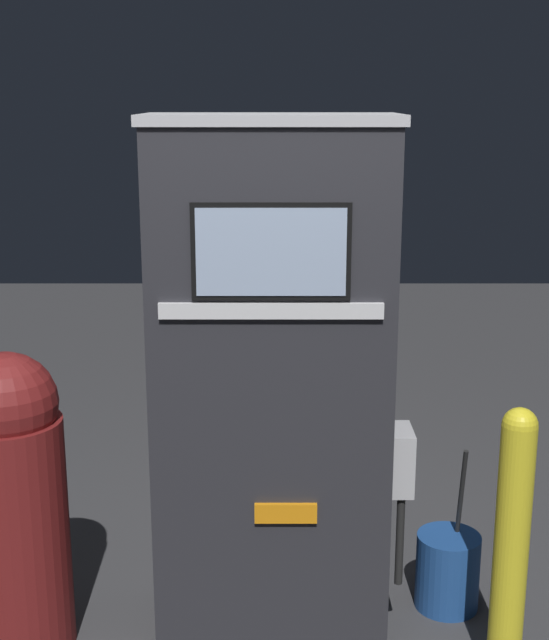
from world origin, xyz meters
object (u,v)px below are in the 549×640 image
safety_bollard (515,541)px  squeegee_bucket (451,571)px  trash_bin (17,500)px  gas_pump (275,382)px

safety_bollard → squeegee_bucket: safety_bollard is taller
safety_bollard → squeegee_bucket: bearing=104.7°
trash_bin → squeegee_bucket: bearing=8.7°
trash_bin → gas_pump: bearing=10.7°
gas_pump → squeegee_bucket: bearing=6.0°
safety_bollard → trash_bin: trash_bin is taller
squeegee_bucket → gas_pump: bearing=-174.0°
gas_pump → squeegee_bucket: (0.74, 0.08, -0.87)m
gas_pump → trash_bin: bearing=-169.3°
safety_bollard → squeegee_bucket: 0.63m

